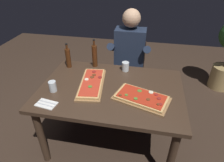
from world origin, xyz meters
TOP-DOWN VIEW (x-y plane):
  - ground_plane at (0.00, 0.00)m, footprint 6.40×6.40m
  - dining_table at (0.00, 0.00)m, footprint 1.40×0.96m
  - pizza_rectangular_front at (0.31, -0.13)m, footprint 0.55×0.41m
  - pizza_rectangular_left at (-0.20, 0.02)m, footprint 0.31×0.59m
  - wine_bottle_dark at (-0.57, 0.33)m, footprint 0.06×0.06m
  - oil_bottle_amber at (-0.27, 0.41)m, footprint 0.06×0.06m
  - tumbler_near_camera at (-0.54, -0.15)m, footprint 0.07×0.07m
  - tumbler_far_side at (0.09, 0.37)m, footprint 0.08×0.08m
  - napkin_cutlery_set at (-0.51, -0.36)m, footprint 0.19×0.14m
  - diner_chair at (0.09, 0.86)m, footprint 0.44×0.44m
  - seated_diner at (0.09, 0.74)m, footprint 0.53×0.41m

SIDE VIEW (x-z plane):
  - ground_plane at x=0.00m, z-range 0.00..0.00m
  - diner_chair at x=0.09m, z-range 0.05..0.92m
  - dining_table at x=0.00m, z-range 0.27..1.01m
  - seated_diner at x=0.09m, z-range 0.08..1.41m
  - napkin_cutlery_set at x=-0.51m, z-range 0.74..0.75m
  - pizza_rectangular_left at x=-0.20m, z-range 0.74..0.78m
  - pizza_rectangular_front at x=0.31m, z-range 0.74..0.78m
  - tumbler_far_side at x=0.09m, z-range 0.74..0.84m
  - tumbler_near_camera at x=-0.54m, z-range 0.74..0.84m
  - wine_bottle_dark at x=-0.57m, z-range 0.71..1.00m
  - oil_bottle_amber at x=-0.27m, z-range 0.71..1.04m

